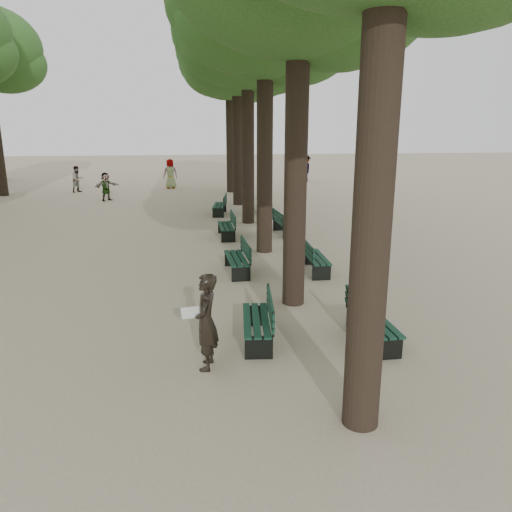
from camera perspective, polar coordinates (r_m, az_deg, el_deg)
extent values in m
plane|color=tan|center=(9.18, -1.45, -12.27)|extent=(120.00, 120.00, 0.00)
cylinder|color=#33261C|center=(6.55, 13.53, 10.58)|extent=(0.52, 0.52, 7.50)
cylinder|color=#33261C|center=(11.36, 4.62, 12.66)|extent=(0.52, 0.52, 7.50)
cylinder|color=#33261C|center=(16.29, 1.01, 13.42)|extent=(0.52, 0.52, 7.50)
ellipsoid|color=#26541C|center=(16.65, 1.08, 27.13)|extent=(6.00, 6.00, 4.50)
cylinder|color=#33261C|center=(21.25, -0.93, 13.80)|extent=(0.52, 0.52, 7.50)
ellipsoid|color=#26541C|center=(21.53, -0.97, 24.37)|extent=(6.00, 6.00, 4.50)
cylinder|color=#33261C|center=(26.23, -2.13, 14.03)|extent=(0.52, 0.52, 7.50)
ellipsoid|color=#26541C|center=(26.45, -2.22, 22.61)|extent=(6.00, 6.00, 4.50)
cylinder|color=#33261C|center=(31.21, -2.96, 14.18)|extent=(0.52, 0.52, 7.50)
ellipsoid|color=#26541C|center=(31.40, -3.06, 21.41)|extent=(6.00, 6.00, 4.50)
cube|color=black|center=(9.98, 0.02, -8.51)|extent=(0.67, 1.84, 0.45)
cube|color=black|center=(9.89, 0.02, -7.31)|extent=(0.69, 1.84, 0.04)
cube|color=black|center=(9.81, 1.66, -5.83)|extent=(0.20, 1.80, 0.40)
cube|color=black|center=(14.34, -2.27, -1.11)|extent=(0.62, 1.83, 0.45)
cube|color=black|center=(14.28, -2.28, -0.25)|extent=(0.64, 1.83, 0.04)
cube|color=black|center=(14.25, -1.17, 0.85)|extent=(0.14, 1.80, 0.40)
cube|color=black|center=(18.82, -3.46, 2.79)|extent=(0.56, 1.81, 0.45)
cube|color=black|center=(18.78, -3.47, 3.46)|extent=(0.58, 1.81, 0.04)
cube|color=black|center=(18.75, -2.63, 4.29)|extent=(0.08, 1.80, 0.40)
cube|color=black|center=(23.59, -4.23, 5.28)|extent=(0.76, 1.85, 0.45)
cube|color=black|center=(23.55, -4.24, 5.82)|extent=(0.78, 1.86, 0.04)
cube|color=black|center=(23.49, -3.57, 6.47)|extent=(0.29, 1.79, 0.40)
cube|color=black|center=(10.23, 13.27, -8.34)|extent=(0.59, 1.82, 0.45)
cube|color=black|center=(10.14, 13.35, -7.17)|extent=(0.61, 1.82, 0.04)
cube|color=black|center=(9.94, 11.94, -5.87)|extent=(0.11, 1.80, 0.40)
cube|color=black|center=(14.54, 6.86, -0.98)|extent=(0.54, 1.81, 0.45)
cube|color=black|center=(14.48, 6.88, -0.12)|extent=(0.56, 1.81, 0.04)
cube|color=black|center=(14.36, 5.83, 0.88)|extent=(0.06, 1.80, 0.40)
cube|color=black|center=(19.33, 3.32, 3.11)|extent=(0.66, 1.84, 0.45)
cube|color=black|center=(19.28, 3.33, 3.77)|extent=(0.68, 1.84, 0.04)
cube|color=black|center=(19.16, 2.53, 4.53)|extent=(0.18, 1.80, 0.40)
cube|color=black|center=(24.36, 1.14, 5.62)|extent=(0.62, 1.83, 0.45)
cube|color=black|center=(24.32, 1.14, 6.15)|extent=(0.64, 1.83, 0.04)
cube|color=black|center=(24.26, 0.48, 6.77)|extent=(0.14, 1.80, 0.40)
imported|color=black|center=(8.76, -5.73, -7.49)|extent=(0.45, 0.74, 1.73)
cube|color=white|center=(8.69, -7.42, -6.43)|extent=(0.37, 0.29, 0.12)
imported|color=#262628|center=(33.07, -19.72, 8.27)|extent=(0.76, 0.80, 1.61)
imported|color=#262628|center=(37.00, 5.73, 9.93)|extent=(0.70, 1.29, 1.91)
imported|color=#262628|center=(28.96, -16.77, 7.61)|extent=(1.30, 1.17, 1.56)
imported|color=#262628|center=(33.50, -9.76, 9.25)|extent=(1.00, 0.64, 1.91)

